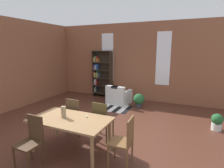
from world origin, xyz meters
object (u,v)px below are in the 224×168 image
object	(u,v)px
dining_chair_far_left	(76,115)
dining_chair_head_right	(124,140)
bookshelf_tall	(101,73)
potted_plant_by_shelf	(217,122)
vase_on_table	(64,112)
dining_chair_far_right	(102,120)
dining_table	(71,122)
armchair_white	(119,97)
dining_chair_near_left	(31,140)
potted_plant_corner	(139,100)

from	to	relation	value
dining_chair_far_left	dining_chair_head_right	xyz separation A→B (m)	(1.58, -0.69, 0.00)
bookshelf_tall	dining_chair_head_right	bearing A→B (deg)	-57.63
dining_chair_head_right	potted_plant_by_shelf	distance (m)	3.01
vase_on_table	potted_plant_by_shelf	bearing A→B (deg)	37.95
dining_chair_far_right	dining_chair_head_right	world-z (taller)	same
vase_on_table	dining_chair_far_left	size ratio (longest dim) A/B	0.26
dining_table	dining_chair_far_left	world-z (taller)	dining_chair_far_left
dining_chair_far_left	armchair_white	distance (m)	2.91
armchair_white	potted_plant_by_shelf	xyz separation A→B (m)	(3.33, -1.16, -0.04)
dining_chair_far_right	dining_chair_head_right	bearing A→B (deg)	-39.73
dining_chair_far_left	bookshelf_tall	xyz separation A→B (m)	(-1.15, 3.61, 0.55)
vase_on_table	dining_chair_near_left	size ratio (longest dim) A/B	0.26
dining_table	potted_plant_by_shelf	world-z (taller)	dining_table
dining_chair_head_right	armchair_white	world-z (taller)	dining_chair_head_right
bookshelf_tall	dining_chair_far_right	bearing A→B (deg)	-62.31
dining_chair_far_left	armchair_white	world-z (taller)	dining_chair_far_left
dining_chair_far_left	potted_plant_corner	bearing A→B (deg)	72.67
dining_chair_far_left	potted_plant_corner	distance (m)	2.92
dining_chair_near_left	potted_plant_corner	xyz separation A→B (m)	(0.86, 4.17, -0.23)
dining_table	dining_chair_far_left	size ratio (longest dim) A/B	1.75
dining_table	dining_chair_head_right	size ratio (longest dim) A/B	1.75
bookshelf_tall	armchair_white	bearing A→B (deg)	-32.06
vase_on_table	potted_plant_by_shelf	distance (m)	4.01
dining_chair_near_left	dining_table	bearing A→B (deg)	61.89
vase_on_table	dining_chair_far_left	bearing A→B (deg)	106.41
bookshelf_tall	potted_plant_corner	xyz separation A→B (m)	(2.02, -0.84, -0.78)
dining_table	dining_chair_far_right	distance (m)	0.80
vase_on_table	dining_chair_far_right	xyz separation A→B (m)	(0.54, 0.70, -0.34)
dining_chair_near_left	dining_chair_far_left	world-z (taller)	same
bookshelf_tall	armchair_white	world-z (taller)	bookshelf_tall
dining_chair_far_right	armchair_white	xyz separation A→B (m)	(-0.75, 2.90, -0.23)
dining_chair_far_right	potted_plant_by_shelf	bearing A→B (deg)	34.00
dining_chair_far_left	bookshelf_tall	bearing A→B (deg)	107.63
dining_chair_far_left	vase_on_table	bearing A→B (deg)	-73.59
dining_table	armchair_white	bearing A→B (deg)	95.99
dining_chair_far_left	potted_plant_by_shelf	xyz separation A→B (m)	(3.33, 1.74, -0.27)
dining_chair_far_left	potted_plant_corner	size ratio (longest dim) A/B	1.84
dining_table	potted_plant_by_shelf	bearing A→B (deg)	39.53
potted_plant_by_shelf	dining_chair_head_right	bearing A→B (deg)	-125.68
dining_chair_far_left	dining_chair_near_left	bearing A→B (deg)	-89.83
dining_table	dining_chair_head_right	distance (m)	1.21
potted_plant_by_shelf	potted_plant_corner	distance (m)	2.67
dining_chair_far_left	dining_chair_head_right	world-z (taller)	same
vase_on_table	dining_chair_far_left	distance (m)	0.80
potted_plant_by_shelf	potted_plant_corner	world-z (taller)	potted_plant_corner
potted_plant_by_shelf	dining_chair_near_left	bearing A→B (deg)	-136.70
dining_chair_far_left	bookshelf_tall	distance (m)	3.83
dining_chair_head_right	bookshelf_tall	size ratio (longest dim) A/B	0.46
dining_chair_near_left	bookshelf_tall	xyz separation A→B (m)	(-1.15, 5.01, 0.55)
dining_chair_near_left	dining_chair_far_left	size ratio (longest dim) A/B	1.00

